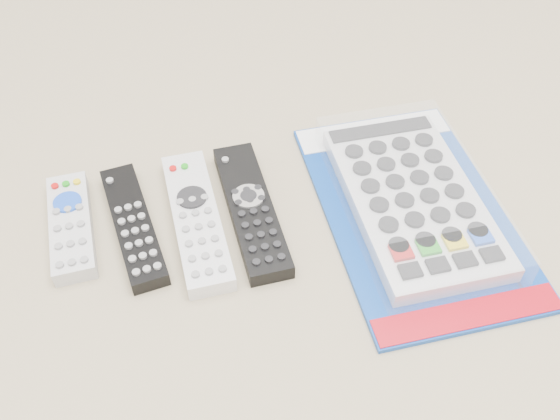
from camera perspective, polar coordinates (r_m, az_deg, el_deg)
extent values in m
plane|color=gray|center=(0.74, -2.79, -1.90)|extent=(5.00, 5.00, 0.00)
cube|color=#AEAEB1|center=(0.77, -18.55, -1.37)|extent=(0.05, 0.16, 0.02)
cylinder|color=blue|center=(0.78, -18.87, 0.70)|extent=(0.03, 0.03, 0.00)
cube|color=black|center=(0.75, -13.28, -1.31)|extent=(0.06, 0.19, 0.02)
cube|color=silver|center=(0.74, -7.66, -0.85)|extent=(0.05, 0.21, 0.02)
cylinder|color=black|center=(0.75, -8.07, 1.17)|extent=(0.04, 0.04, 0.00)
cube|color=black|center=(0.75, -2.68, 0.10)|extent=(0.05, 0.21, 0.02)
cylinder|color=silver|center=(0.74, -2.90, 1.27)|extent=(0.04, 0.04, 0.00)
cube|color=navy|center=(0.77, 12.03, -0.06)|extent=(0.22, 0.35, 0.01)
cube|color=silver|center=(0.86, 8.51, 7.13)|extent=(0.21, 0.05, 0.00)
cube|color=#A20B17|center=(0.69, 16.81, -9.12)|extent=(0.21, 0.04, 0.00)
cube|color=silver|center=(0.76, 12.04, 0.91)|extent=(0.15, 0.27, 0.02)
cube|color=white|center=(0.76, 12.15, 1.39)|extent=(0.17, 0.29, 0.04)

